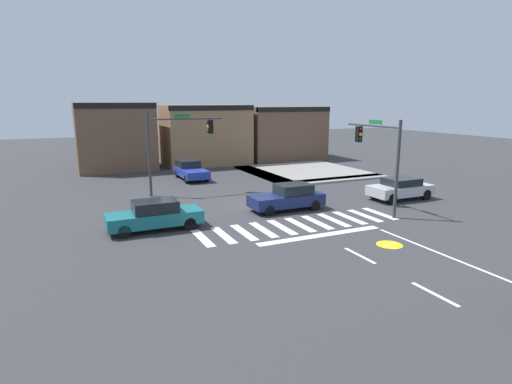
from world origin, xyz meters
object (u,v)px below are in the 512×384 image
(traffic_signal_southeast, at_px, (379,148))
(car_silver, at_px, (400,188))
(traffic_signal_northwest, at_px, (177,138))
(car_teal, at_px, (155,215))
(car_navy, at_px, (288,197))
(car_blue, at_px, (191,170))

(traffic_signal_southeast, height_order, car_silver, traffic_signal_southeast)
(traffic_signal_northwest, relative_size, car_teal, 1.23)
(car_silver, bearing_deg, traffic_signal_northwest, -31.06)
(car_navy, relative_size, car_blue, 1.03)
(traffic_signal_southeast, height_order, car_blue, traffic_signal_southeast)
(traffic_signal_southeast, bearing_deg, traffic_signal_northwest, 44.20)
(car_blue, bearing_deg, car_teal, -23.10)
(traffic_signal_northwest, bearing_deg, car_blue, 65.83)
(car_teal, xyz_separation_m, car_silver, (16.20, 0.06, -0.00))
(car_teal, bearing_deg, car_navy, -174.75)
(traffic_signal_northwest, height_order, car_blue, traffic_signal_northwest)
(traffic_signal_southeast, distance_m, car_blue, 16.70)
(traffic_signal_southeast, relative_size, car_navy, 1.22)
(traffic_signal_southeast, bearing_deg, car_navy, 61.13)
(car_navy, xyz_separation_m, car_silver, (8.13, -0.68, -0.01))
(car_teal, xyz_separation_m, car_navy, (8.08, 0.74, 0.01))
(car_blue, bearing_deg, traffic_signal_northwest, -24.17)
(traffic_signal_northwest, bearing_deg, car_teal, -112.38)
(traffic_signal_northwest, xyz_separation_m, car_navy, (4.84, -7.13, -3.18))
(car_teal, xyz_separation_m, car_blue, (5.60, 13.12, 0.01))
(car_teal, bearing_deg, car_blue, -113.10)
(traffic_signal_southeast, distance_m, traffic_signal_northwest, 13.42)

